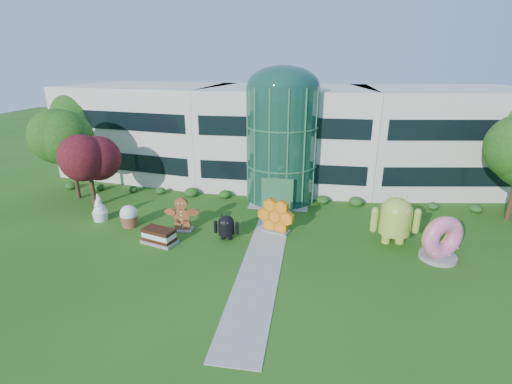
% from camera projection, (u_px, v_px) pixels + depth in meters
% --- Properties ---
extents(ground, '(140.00, 140.00, 0.00)m').
position_uv_depth(ground, '(261.00, 266.00, 22.45)').
color(ground, '#215114').
rests_on(ground, ground).
extents(building, '(46.00, 15.00, 9.30)m').
position_uv_depth(building, '(287.00, 135.00, 37.61)').
color(building, beige).
rests_on(building, ground).
extents(atrium, '(6.00, 6.00, 9.80)m').
position_uv_depth(atrium, '(282.00, 145.00, 31.95)').
color(atrium, '#194738').
rests_on(atrium, ground).
extents(walkway, '(2.40, 20.00, 0.04)m').
position_uv_depth(walkway, '(266.00, 250.00, 24.30)').
color(walkway, '#9E9E93').
rests_on(walkway, ground).
extents(tree_red, '(4.00, 4.00, 6.00)m').
position_uv_depth(tree_red, '(90.00, 172.00, 30.74)').
color(tree_red, '#3F0C14').
rests_on(tree_red, ground).
extents(trees_backdrop, '(52.00, 8.00, 8.40)m').
position_uv_depth(trees_backdrop, '(283.00, 150.00, 33.12)').
color(trees_backdrop, '#174C13').
rests_on(trees_backdrop, ground).
extents(android_green, '(3.53, 2.50, 3.81)m').
position_uv_depth(android_green, '(396.00, 217.00, 24.72)').
color(android_green, '#9EBC3C').
rests_on(android_green, ground).
extents(android_black, '(1.85, 1.28, 2.06)m').
position_uv_depth(android_black, '(226.00, 226.00, 25.53)').
color(android_black, black).
rests_on(android_black, ground).
extents(donut, '(3.15, 2.51, 2.95)m').
position_uv_depth(donut, '(441.00, 237.00, 22.84)').
color(donut, '#D5517C').
rests_on(donut, ground).
extents(gingerbread, '(2.88, 1.31, 2.58)m').
position_uv_depth(gingerbread, '(182.00, 214.00, 26.80)').
color(gingerbread, brown).
rests_on(gingerbread, ground).
extents(ice_cream_sandwich, '(2.65, 1.84, 1.07)m').
position_uv_depth(ice_cream_sandwich, '(159.00, 236.00, 25.12)').
color(ice_cream_sandwich, black).
rests_on(ice_cream_sandwich, ground).
extents(honeycomb, '(3.09, 1.94, 2.29)m').
position_uv_depth(honeycomb, '(276.00, 217.00, 26.60)').
color(honeycomb, orange).
rests_on(honeycomb, ground).
extents(froyo, '(1.60, 1.60, 2.19)m').
position_uv_depth(froyo, '(99.00, 207.00, 28.54)').
color(froyo, white).
rests_on(froyo, ground).
extents(cupcake, '(1.61, 1.61, 1.67)m').
position_uv_depth(cupcake, '(129.00, 216.00, 27.60)').
color(cupcake, white).
rests_on(cupcake, ground).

